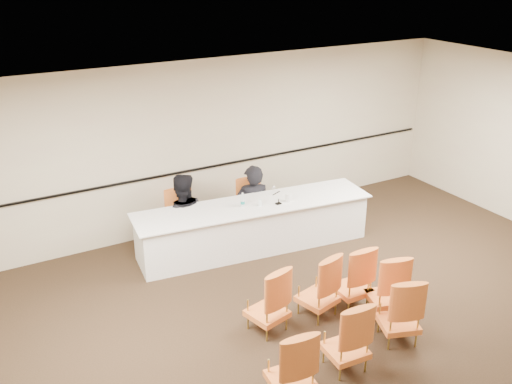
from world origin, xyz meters
TOP-DOWN VIEW (x-y plane):
  - floor at (0.00, 0.00)m, footprint 10.00×10.00m
  - ceiling at (0.00, 0.00)m, footprint 10.00×10.00m
  - wall_back at (0.00, 4.00)m, footprint 10.00×0.04m
  - wall_rail at (0.00, 3.96)m, footprint 9.80×0.04m
  - panel_table at (0.30, 2.74)m, footprint 4.06×1.37m
  - panelist_main at (0.58, 3.29)m, footprint 0.74×0.59m
  - panelist_main_chair at (0.58, 3.29)m, footprint 0.56×0.56m
  - panelist_second at (-0.69, 3.44)m, footprint 0.98×0.86m
  - panelist_second_chair at (-0.69, 3.44)m, footprint 0.56×0.56m
  - papers at (0.81, 2.60)m, footprint 0.35×0.30m
  - microphone at (0.65, 2.55)m, footprint 0.11×0.20m
  - water_bottle at (0.10, 2.76)m, footprint 0.09×0.09m
  - drinking_glass at (0.36, 2.65)m, footprint 0.09×0.09m
  - coffee_cup at (0.85, 2.56)m, footprint 0.09×0.09m
  - aud_chair_front_left at (-0.67, 0.66)m, footprint 0.60×0.60m
  - aud_chair_front_mid at (0.10, 0.62)m, footprint 0.61×0.61m
  - aud_chair_front_right at (0.67, 0.59)m, footprint 0.51×0.51m
  - aud_chair_back_left at (-1.09, -0.54)m, footprint 0.55×0.55m
  - aud_chair_back_mid at (-0.24, -0.44)m, footprint 0.53×0.53m
  - aud_chair_back_right at (0.68, -0.34)m, footprint 0.64×0.64m
  - aud_chair_extra at (0.93, 0.18)m, footprint 0.61×0.61m

SIDE VIEW (x-z plane):
  - floor at x=0.00m, z-range 0.00..0.00m
  - panelist_main at x=0.58m, z-range -0.52..1.25m
  - panel_table at x=0.30m, z-range 0.00..0.80m
  - panelist_second at x=-0.69m, z-range -0.43..1.28m
  - panelist_main_chair at x=0.58m, z-range 0.00..0.95m
  - panelist_second_chair at x=-0.69m, z-range 0.00..0.95m
  - aud_chair_front_left at x=-0.67m, z-range 0.00..0.95m
  - aud_chair_front_mid at x=0.10m, z-range 0.00..0.95m
  - aud_chair_front_right at x=0.67m, z-range 0.00..0.95m
  - aud_chair_back_left at x=-1.09m, z-range 0.00..0.95m
  - aud_chair_back_mid at x=-0.24m, z-range 0.00..0.95m
  - aud_chair_back_right at x=0.68m, z-range 0.00..0.95m
  - aud_chair_extra at x=0.93m, z-range 0.00..0.95m
  - papers at x=0.81m, z-range 0.80..0.80m
  - drinking_glass at x=0.36m, z-range 0.80..0.90m
  - coffee_cup at x=0.85m, z-range 0.80..0.94m
  - water_bottle at x=0.10m, z-range 0.80..1.03m
  - microphone at x=0.65m, z-range 0.80..1.08m
  - wall_rail at x=0.00m, z-range 1.09..1.11m
  - wall_back at x=0.00m, z-range 0.00..3.00m
  - ceiling at x=0.00m, z-range 3.00..3.00m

